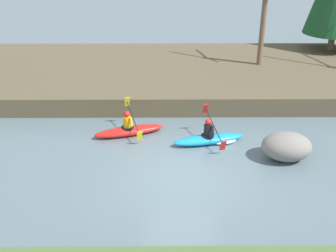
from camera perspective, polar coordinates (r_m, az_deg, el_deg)
name	(u,v)px	position (r m, az deg, el deg)	size (l,w,h in m)	color
ground_plane	(182,177)	(12.68, 2.00, -7.38)	(90.00, 90.00, 0.00)	slate
riverbank_far	(175,73)	(21.12, 1.02, 7.69)	(44.00, 9.72, 0.82)	brown
bare_tree_upstream	(263,22)	(21.31, 13.67, 14.48)	(2.64, 2.61, 4.71)	brown
kayaker_lead	(212,138)	(14.66, 6.36, -1.78)	(2.78, 2.05, 1.20)	#1993D6
kayaker_middle	(130,130)	(15.24, -5.60, -0.53)	(2.76, 2.02, 1.20)	red
boulder_midstream	(286,146)	(14.01, 16.81, -2.85)	(1.71, 1.34, 0.97)	gray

